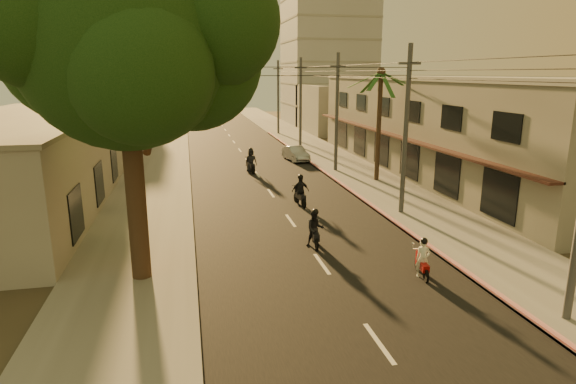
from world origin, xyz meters
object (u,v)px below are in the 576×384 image
object	(u,v)px
scooter_red	(423,259)
scooter_far_a	(251,162)
parked_car	(295,154)
palm_tree	(381,79)
scooter_mid_a	(315,229)
broadleaf_tree	(136,44)
scooter_mid_b	(300,192)

from	to	relation	value
scooter_red	scooter_far_a	size ratio (longest dim) A/B	0.81
parked_car	palm_tree	bearing A→B (deg)	-75.88
palm_tree	scooter_mid_a	distance (m)	15.56
broadleaf_tree	scooter_mid_b	world-z (taller)	broadleaf_tree
broadleaf_tree	scooter_far_a	distance (m)	21.09
broadleaf_tree	palm_tree	xyz separation A→B (m)	(14.61, 13.86, -1.33)
palm_tree	scooter_mid_a	size ratio (longest dim) A/B	4.64
scooter_red	parked_car	bearing A→B (deg)	98.44
broadleaf_tree	scooter_red	world-z (taller)	broadleaf_tree
parked_car	scooter_mid_b	bearing A→B (deg)	-110.08
palm_tree	scooter_red	xyz separation A→B (m)	(-4.62, -15.96, -6.45)
broadleaf_tree	palm_tree	distance (m)	20.18
broadleaf_tree	scooter_mid_b	xyz separation A→B (m)	(7.79, 8.64, -7.64)
scooter_mid_a	scooter_mid_b	world-z (taller)	scooter_mid_b
palm_tree	parked_car	world-z (taller)	palm_tree
scooter_far_a	parked_car	world-z (taller)	scooter_far_a
scooter_mid_b	parked_car	world-z (taller)	scooter_mid_b
scooter_mid_a	parked_car	xyz separation A→B (m)	(3.90, 21.16, -0.16)
palm_tree	scooter_mid_b	xyz separation A→B (m)	(-6.82, -5.22, -6.31)
parked_car	broadleaf_tree	bearing A→B (deg)	-123.42
palm_tree	scooter_far_a	size ratio (longest dim) A/B	4.14
scooter_red	scooter_far_a	world-z (taller)	scooter_far_a
scooter_far_a	parked_car	xyz separation A→B (m)	(4.53, 4.44, -0.25)
broadleaf_tree	scooter_red	xyz separation A→B (m)	(10.00, -2.10, -7.78)
scooter_red	palm_tree	bearing A→B (deg)	84.08
palm_tree	scooter_far_a	bearing A→B (deg)	150.13
palm_tree	scooter_mid_b	size ratio (longest dim) A/B	4.32
scooter_red	scooter_far_a	distance (m)	21.10
broadleaf_tree	scooter_far_a	world-z (taller)	broadleaf_tree
scooter_mid_a	scooter_far_a	size ratio (longest dim) A/B	0.89
scooter_mid_b	parked_car	xyz separation A→B (m)	(2.99, 14.46, -0.21)
scooter_mid_a	scooter_mid_b	bearing A→B (deg)	89.45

